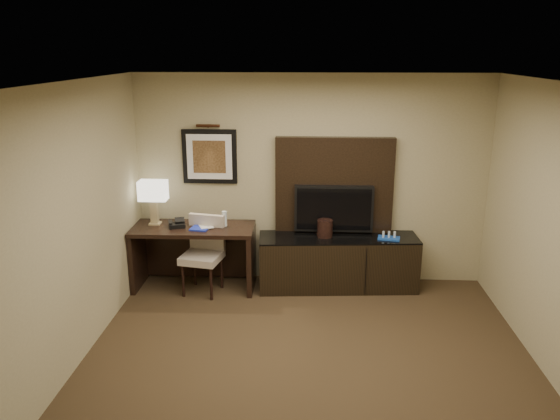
# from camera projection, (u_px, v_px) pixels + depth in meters

# --- Properties ---
(floor) EXTENTS (4.50, 5.00, 0.01)m
(floor) POSITION_uv_depth(u_px,v_px,m) (308.00, 386.00, 5.02)
(floor) COLOR #342617
(floor) RESTS_ON ground
(ceiling) EXTENTS (4.50, 5.00, 0.01)m
(ceiling) POSITION_uv_depth(u_px,v_px,m) (313.00, 86.00, 4.25)
(ceiling) COLOR silver
(ceiling) RESTS_ON wall_back
(wall_back) EXTENTS (4.50, 0.01, 2.70)m
(wall_back) POSITION_uv_depth(u_px,v_px,m) (311.00, 180.00, 7.03)
(wall_back) COLOR tan
(wall_back) RESTS_ON floor
(wall_left) EXTENTS (0.01, 5.00, 2.70)m
(wall_left) POSITION_uv_depth(u_px,v_px,m) (52.00, 243.00, 4.76)
(wall_left) COLOR tan
(wall_left) RESTS_ON floor
(desk) EXTENTS (1.55, 0.69, 0.82)m
(desk) POSITION_uv_depth(u_px,v_px,m) (194.00, 257.00, 6.99)
(desk) COLOR black
(desk) RESTS_ON floor
(credenza) EXTENTS (2.04, 0.71, 0.69)m
(credenza) POSITION_uv_depth(u_px,v_px,m) (338.00, 262.00, 7.01)
(credenza) COLOR black
(credenza) RESTS_ON floor
(tv_wall_panel) EXTENTS (1.50, 0.12, 1.30)m
(tv_wall_panel) POSITION_uv_depth(u_px,v_px,m) (334.00, 188.00, 6.98)
(tv_wall_panel) COLOR black
(tv_wall_panel) RESTS_ON wall_back
(tv) EXTENTS (1.00, 0.08, 0.60)m
(tv) POSITION_uv_depth(u_px,v_px,m) (334.00, 209.00, 6.95)
(tv) COLOR black
(tv) RESTS_ON tv_wall_panel
(artwork) EXTENTS (0.70, 0.04, 0.70)m
(artwork) POSITION_uv_depth(u_px,v_px,m) (210.00, 157.00, 6.99)
(artwork) COLOR black
(artwork) RESTS_ON wall_back
(picture_light) EXTENTS (0.04, 0.04, 0.30)m
(picture_light) POSITION_uv_depth(u_px,v_px,m) (208.00, 126.00, 6.84)
(picture_light) COLOR #402214
(picture_light) RESTS_ON wall_back
(desk_chair) EXTENTS (0.56, 0.61, 0.97)m
(desk_chair) POSITION_uv_depth(u_px,v_px,m) (202.00, 257.00, 6.81)
(desk_chair) COLOR beige
(desk_chair) RESTS_ON floor
(table_lamp) EXTENTS (0.36, 0.27, 0.52)m
(table_lamp) POSITION_uv_depth(u_px,v_px,m) (154.00, 205.00, 6.91)
(table_lamp) COLOR tan
(table_lamp) RESTS_ON desk
(desk_phone) EXTENTS (0.24, 0.23, 0.10)m
(desk_phone) POSITION_uv_depth(u_px,v_px,m) (177.00, 223.00, 6.86)
(desk_phone) COLOR black
(desk_phone) RESTS_ON desk
(blue_folder) EXTENTS (0.26, 0.32, 0.02)m
(blue_folder) POSITION_uv_depth(u_px,v_px,m) (201.00, 227.00, 6.83)
(blue_folder) COLOR #1B2DB4
(blue_folder) RESTS_ON desk
(book) EXTENTS (0.16, 0.09, 0.22)m
(book) POSITION_uv_depth(u_px,v_px,m) (199.00, 220.00, 6.80)
(book) COLOR #BDA894
(book) RESTS_ON desk
(water_bottle) EXTENTS (0.07, 0.07, 0.19)m
(water_bottle) POSITION_uv_depth(u_px,v_px,m) (224.00, 219.00, 6.89)
(water_bottle) COLOR silver
(water_bottle) RESTS_ON desk
(ice_bucket) EXTENTS (0.25, 0.25, 0.22)m
(ice_bucket) POSITION_uv_depth(u_px,v_px,m) (325.00, 228.00, 6.88)
(ice_bucket) COLOR black
(ice_bucket) RESTS_ON credenza
(minibar_tray) EXTENTS (0.29, 0.21, 0.10)m
(minibar_tray) POSITION_uv_depth(u_px,v_px,m) (389.00, 235.00, 6.81)
(minibar_tray) COLOR #1A4CAD
(minibar_tray) RESTS_ON credenza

